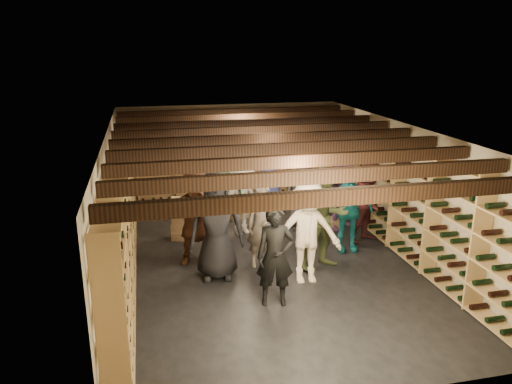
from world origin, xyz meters
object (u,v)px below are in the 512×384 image
object	(u,v)px
person_0	(217,226)
person_4	(348,210)
person_7	(262,225)
crate_stack_right	(238,211)
person_10	(216,194)
person_5	(196,215)
person_1	(275,256)
person_11	(344,188)
person_12	(303,194)
crate_stack_left	(185,219)
person_2	(326,219)
person_9	(242,199)
person_3	(307,232)
person_8	(370,201)
person_6	(269,200)
crate_loose	(327,223)

from	to	relation	value
person_0	person_4	distance (m)	2.68
person_7	crate_stack_right	bearing A→B (deg)	94.52
person_10	person_5	bearing A→B (deg)	-107.14
person_4	person_10	xyz separation A→B (m)	(-2.35, 1.28, 0.10)
person_1	person_11	size ratio (longest dim) A/B	0.90
person_11	person_12	world-z (taller)	person_11
crate_stack_left	person_11	xyz separation A→B (m)	(3.41, -0.10, 0.45)
person_2	person_9	bearing A→B (deg)	105.88
person_4	person_5	size ratio (longest dim) A/B	0.92
person_3	person_5	xyz separation A→B (m)	(-1.70, 1.23, 0.01)
person_7	person_4	bearing A→B (deg)	16.63
person_5	crate_stack_right	bearing A→B (deg)	61.99
person_0	person_9	size ratio (longest dim) A/B	1.23
person_2	person_8	xyz separation A→B (m)	(1.30, 0.98, -0.08)
person_5	person_6	size ratio (longest dim) A/B	1.19
crate_stack_left	crate_stack_right	size ratio (longest dim) A/B	1.45
person_6	person_12	bearing A→B (deg)	-4.97
person_4	person_12	size ratio (longest dim) A/B	1.04
crate_loose	person_9	distance (m)	2.01
person_1	person_12	size ratio (longest dim) A/B	1.01
person_3	person_5	bearing A→B (deg)	149.36
person_9	person_1	bearing A→B (deg)	-110.53
person_2	person_6	distance (m)	1.88
person_4	person_8	world-z (taller)	person_8
person_10	crate_stack_right	bearing A→B (deg)	64.81
person_10	person_12	bearing A→B (deg)	7.48
person_3	person_10	distance (m)	2.66
person_1	person_4	xyz separation A→B (m)	(1.89, 1.72, 0.03)
crate_loose	person_7	bearing A→B (deg)	-138.87
crate_stack_left	person_11	size ratio (longest dim) A/B	0.48
person_1	person_6	size ratio (longest dim) A/B	1.06
person_8	person_12	world-z (taller)	person_8
person_4	person_10	size ratio (longest dim) A/B	0.90
person_8	person_2	bearing A→B (deg)	-166.96
person_1	person_3	distance (m)	0.94
crate_stack_left	crate_loose	xyz separation A→B (m)	(3.10, 0.00, -0.34)
crate_stack_right	person_11	bearing A→B (deg)	-27.39
person_6	person_7	world-z (taller)	person_7
person_9	person_6	bearing A→B (deg)	-34.82
person_3	person_1	bearing A→B (deg)	-134.01
crate_loose	person_6	world-z (taller)	person_6
person_2	person_6	xyz separation A→B (m)	(-0.58, 1.78, -0.18)
crate_stack_left	person_7	bearing A→B (deg)	-52.49
crate_loose	person_1	world-z (taller)	person_1
person_1	person_3	world-z (taller)	person_3
crate_stack_right	person_4	world-z (taller)	person_4
person_1	person_9	xyz separation A→B (m)	(0.09, 2.99, -0.03)
person_5	person_9	size ratio (longest dim) A/B	1.17
person_2	person_11	world-z (taller)	person_2
crate_stack_right	person_9	size ratio (longest dim) A/B	0.39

